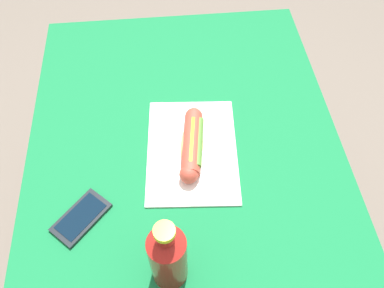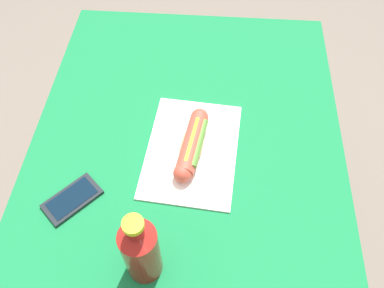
# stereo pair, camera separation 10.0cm
# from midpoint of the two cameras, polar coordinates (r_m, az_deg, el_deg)

# --- Properties ---
(ground_plane) EXTENTS (6.00, 6.00, 0.00)m
(ground_plane) POSITION_cam_midpoint_polar(r_m,az_deg,el_deg) (1.70, -2.16, -17.22)
(ground_plane) COLOR #6B6056
(ground_plane) RESTS_ON ground
(dining_table) EXTENTS (1.21, 0.82, 0.77)m
(dining_table) POSITION_cam_midpoint_polar(r_m,az_deg,el_deg) (1.12, -3.16, -7.21)
(dining_table) COLOR brown
(dining_table) RESTS_ON ground
(paper_wrapper) EXTENTS (0.34, 0.25, 0.01)m
(paper_wrapper) POSITION_cam_midpoint_polar(r_m,az_deg,el_deg) (1.02, -2.79, -1.07)
(paper_wrapper) COLOR white
(paper_wrapper) RESTS_ON dining_table
(hot_dog) EXTENTS (0.22, 0.08, 0.05)m
(hot_dog) POSITION_cam_midpoint_polar(r_m,az_deg,el_deg) (1.00, -2.80, -0.21)
(hot_dog) COLOR #DBB26B
(hot_dog) RESTS_ON paper_wrapper
(cell_phone) EXTENTS (0.15, 0.14, 0.01)m
(cell_phone) POSITION_cam_midpoint_polar(r_m,az_deg,el_deg) (0.97, -18.67, -10.27)
(cell_phone) COLOR black
(cell_phone) RESTS_ON dining_table
(soda_bottle) EXTENTS (0.08, 0.08, 0.23)m
(soda_bottle) POSITION_cam_midpoint_polar(r_m,az_deg,el_deg) (0.79, -7.24, -16.16)
(soda_bottle) COLOR maroon
(soda_bottle) RESTS_ON dining_table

